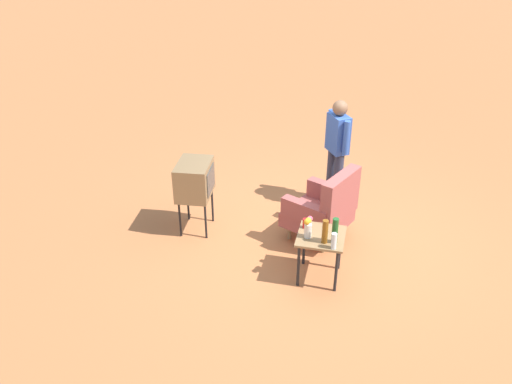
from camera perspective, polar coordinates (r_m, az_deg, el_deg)
ground_plane at (r=7.44m, az=7.11°, el=-4.46°), size 60.00×60.00×0.00m
armchair at (r=7.05m, az=7.46°, el=-1.74°), size 1.01×1.02×1.06m
side_table at (r=6.33m, az=7.07°, el=-5.38°), size 0.56×0.56×0.62m
tv_on_stand at (r=7.14m, az=-6.70°, el=1.34°), size 0.64×0.50×1.03m
person_standing at (r=7.79m, az=8.82°, el=4.94°), size 0.49×0.38×1.64m
bottle_short_clear at (r=6.02m, az=8.48°, el=-5.29°), size 0.06×0.06×0.20m
bottle_tall_amber at (r=6.08m, az=7.52°, el=-4.29°), size 0.07×0.07×0.30m
soda_can_red at (r=6.37m, az=5.39°, el=-3.41°), size 0.07×0.07×0.12m
bottle_wine_green at (r=6.09m, az=8.59°, el=-4.18°), size 0.07×0.07×0.32m
flower_vase at (r=6.15m, az=5.69°, el=-3.75°), size 0.14×0.10×0.27m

